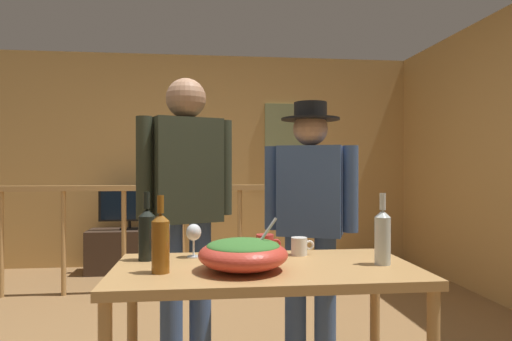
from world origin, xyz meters
The scene contains 16 objects.
back_wall centered at (0.00, 2.78, 1.25)m, with size 5.14×0.10×2.50m, color tan.
side_wall_right centered at (2.57, 0.83, 1.25)m, with size 0.10×4.17×2.50m, color tan.
framed_picture centered at (1.01, 2.72, 1.65)m, with size 0.50×0.03×0.57m, color gray.
stair_railing centered at (-0.23, 1.55, 0.65)m, with size 3.30×0.10×1.05m.
tv_console centered at (-0.80, 2.43, 0.24)m, with size 0.90×0.40×0.47m, color #38281E.
flat_screen_tv centered at (-0.80, 2.40, 0.76)m, with size 0.65×0.12×0.49m.
serving_table centered at (0.29, -0.77, 0.66)m, with size 1.31×0.68×0.74m.
salad_bowl centered at (0.19, -0.85, 0.81)m, with size 0.37×0.37×0.22m.
wine_glass centered at (-0.03, -0.55, 0.85)m, with size 0.07×0.07×0.16m.
wine_bottle_amber centered at (-0.15, -0.85, 0.87)m, with size 0.07×0.07×0.32m.
wine_bottle_clear centered at (0.81, -0.80, 0.87)m, with size 0.07×0.07×0.32m.
wine_bottle_dark centered at (-0.24, -0.59, 0.87)m, with size 0.08×0.08×0.32m.
mug_red centered at (0.32, -0.54, 0.79)m, with size 0.12×0.09×0.10m.
mug_white centered at (0.49, -0.55, 0.78)m, with size 0.11×0.08×0.09m.
person_standing_left centered at (-0.08, -0.05, 1.00)m, with size 0.55×0.35×1.69m.
person_standing_right centered at (0.66, -0.05, 0.91)m, with size 0.53×0.35×1.56m.
Camera 1 is at (0.03, -2.72, 1.17)m, focal length 31.74 mm.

